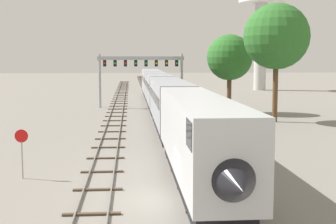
% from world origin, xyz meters
% --- Properties ---
extents(ground_plane, '(400.00, 400.00, 0.00)m').
position_xyz_m(ground_plane, '(0.00, 0.00, 0.00)').
color(ground_plane, gray).
extents(track_main, '(2.60, 200.00, 0.16)m').
position_xyz_m(track_main, '(2.00, 60.00, 0.07)').
color(track_main, slate).
rests_on(track_main, ground).
extents(track_near, '(2.60, 160.00, 0.16)m').
position_xyz_m(track_near, '(-3.50, 40.00, 0.07)').
color(track_near, slate).
rests_on(track_near, ground).
extents(passenger_train, '(3.04, 78.73, 4.80)m').
position_xyz_m(passenger_train, '(2.00, 32.87, 2.60)').
color(passenger_train, silver).
rests_on(passenger_train, ground).
extents(signal_gantry, '(12.10, 0.49, 7.50)m').
position_xyz_m(signal_gantry, '(-0.25, 44.56, 5.59)').
color(signal_gantry, '#999BA0').
rests_on(signal_gantry, ground).
extents(water_tower, '(9.79, 9.79, 23.96)m').
position_xyz_m(water_tower, '(26.21, 79.28, 18.88)').
color(water_tower, beige).
rests_on(water_tower, ground).
extents(stop_sign, '(0.76, 0.08, 2.88)m').
position_xyz_m(stop_sign, '(-8.00, 4.87, 1.87)').
color(stop_sign, gray).
rests_on(stop_sign, ground).
extents(trackside_tree_left, '(7.10, 7.10, 12.80)m').
position_xyz_m(trackside_tree_left, '(13.94, 28.03, 9.22)').
color(trackside_tree_left, brown).
rests_on(trackside_tree_left, ground).
extents(trackside_tree_mid, '(5.74, 5.74, 9.89)m').
position_xyz_m(trackside_tree_mid, '(10.65, 36.55, 6.98)').
color(trackside_tree_mid, brown).
rests_on(trackside_tree_mid, ground).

